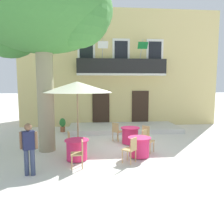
% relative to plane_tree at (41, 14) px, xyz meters
% --- Properties ---
extents(ground_plane, '(120.00, 120.00, 0.00)m').
position_rel_plane_tree_xyz_m(ground_plane, '(3.20, 0.35, -5.43)').
color(ground_plane, silver).
extents(building_facade, '(13.00, 5.09, 7.50)m').
position_rel_plane_tree_xyz_m(building_facade, '(3.86, 7.34, -1.68)').
color(building_facade, '#DBC67F').
rests_on(building_facade, ground).
extents(entrance_step_platform, '(6.48, 2.80, 0.25)m').
position_rel_plane_tree_xyz_m(entrance_step_platform, '(3.86, 3.95, -5.30)').
color(entrance_step_platform, silver).
rests_on(entrance_step_platform, ground).
extents(plane_tree, '(5.59, 4.91, 7.21)m').
position_rel_plane_tree_xyz_m(plane_tree, '(0.00, 0.00, 0.00)').
color(plane_tree, gray).
rests_on(plane_tree, ground).
extents(cafe_table_near_tree, '(0.86, 0.86, 0.76)m').
position_rel_plane_tree_xyz_m(cafe_table_near_tree, '(1.37, -1.38, -5.04)').
color(cafe_table_near_tree, '#E52D66').
rests_on(cafe_table_near_tree, ground).
extents(cafe_chair_near_tree_0, '(0.42, 0.42, 0.91)m').
position_rel_plane_tree_xyz_m(cafe_chair_near_tree_0, '(1.50, -2.13, -4.90)').
color(cafe_chair_near_tree_0, tan).
rests_on(cafe_chair_near_tree_0, ground).
extents(cafe_chair_near_tree_1, '(0.48, 0.48, 0.91)m').
position_rel_plane_tree_xyz_m(cafe_chair_near_tree_1, '(1.13, -0.67, -4.90)').
color(cafe_chair_near_tree_1, tan).
rests_on(cafe_chair_near_tree_1, ground).
extents(cafe_table_middle, '(0.86, 0.86, 0.76)m').
position_rel_plane_tree_xyz_m(cafe_table_middle, '(3.70, -1.24, -5.04)').
color(cafe_table_middle, '#E52D66').
rests_on(cafe_table_middle, ground).
extents(cafe_chair_middle_0, '(0.56, 0.56, 0.91)m').
position_rel_plane_tree_xyz_m(cafe_chair_middle_0, '(4.13, -0.62, -4.90)').
color(cafe_chair_middle_0, tan).
rests_on(cafe_chair_middle_0, ground).
extents(cafe_chair_middle_1, '(0.56, 0.56, 0.91)m').
position_rel_plane_tree_xyz_m(cafe_chair_middle_1, '(3.27, -1.86, -4.90)').
color(cafe_chair_middle_1, tan).
rests_on(cafe_chair_middle_1, ground).
extents(cafe_table_front, '(0.86, 0.86, 0.76)m').
position_rel_plane_tree_xyz_m(cafe_table_front, '(3.69, 0.73, -5.04)').
color(cafe_table_front, '#E52D66').
rests_on(cafe_table_front, ground).
extents(cafe_chair_front_0, '(0.56, 0.56, 0.91)m').
position_rel_plane_tree_xyz_m(cafe_chair_front_0, '(4.23, 0.21, -4.90)').
color(cafe_chair_front_0, tan).
rests_on(cafe_chair_front_0, ground).
extents(cafe_chair_front_1, '(0.57, 0.57, 0.91)m').
position_rel_plane_tree_xyz_m(cafe_chair_front_1, '(3.13, 1.23, -4.90)').
color(cafe_chair_front_1, tan).
rests_on(cafe_chair_front_1, ground).
extents(cafe_umbrella, '(2.90, 2.90, 2.85)m').
position_rel_plane_tree_xyz_m(cafe_umbrella, '(1.34, 0.15, -2.82)').
color(cafe_umbrella, '#997A56').
rests_on(cafe_umbrella, ground).
extents(ground_planter_left, '(0.35, 0.35, 0.79)m').
position_rel_plane_tree_xyz_m(ground_planter_left, '(0.27, 3.72, -4.99)').
color(ground_planter_left, '#995638').
rests_on(ground_planter_left, ground).
extents(pedestrian_near_entrance, '(0.53, 0.36, 1.59)m').
position_rel_plane_tree_xyz_m(pedestrian_near_entrance, '(0.04, -2.65, -4.53)').
color(pedestrian_near_entrance, '#384260').
rests_on(pedestrian_near_entrance, ground).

